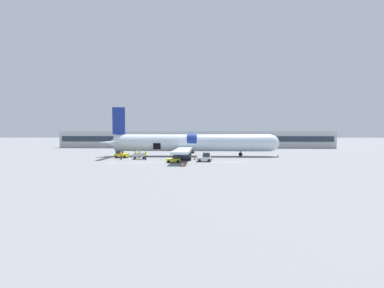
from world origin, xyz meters
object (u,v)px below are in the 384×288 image
baggage_tug_mid (205,158)px  ground_crew_supervisor (139,154)px  ground_crew_driver (145,155)px  baggage_tug_rear (121,155)px  ground_crew_loader_b (135,154)px  baggage_tug_lead (174,159)px  baggage_cart_loading (140,156)px  airplane (190,143)px  ground_crew_loader_a (121,155)px

baggage_tug_mid → ground_crew_supervisor: (-14.20, 6.25, 0.17)m
ground_crew_driver → ground_crew_supervisor: 4.71m
baggage_tug_rear → ground_crew_loader_b: bearing=9.2°
baggage_tug_lead → ground_crew_driver: ground_crew_driver is taller
baggage_cart_loading → ground_crew_loader_b: bearing=121.3°
airplane → ground_crew_loader_a: (-13.60, -8.07, -2.15)m
ground_crew_loader_b → airplane: bearing=18.2°
baggage_cart_loading → ground_crew_loader_a: bearing=-158.1°
baggage_tug_mid → baggage_tug_rear: 19.19m
baggage_tug_lead → baggage_tug_rear: size_ratio=0.90×
baggage_tug_lead → ground_crew_loader_b: ground_crew_loader_b is taller
ground_crew_supervisor → airplane: bearing=22.0°
ground_crew_loader_b → baggage_cart_loading: bearing=-58.7°
ground_crew_supervisor → baggage_tug_mid: bearing=-23.7°
ground_crew_loader_a → ground_crew_supervisor: 4.51m
baggage_tug_lead → ground_crew_driver: size_ratio=1.54×
baggage_cart_loading → ground_crew_loader_a: 3.70m
airplane → ground_crew_loader_a: size_ratio=23.76×
baggage_cart_loading → ground_crew_driver: 2.44m
baggage_cart_loading → ground_crew_loader_b: (-1.69, 2.78, 0.21)m
baggage_tug_rear → ground_crew_supervisor: size_ratio=1.79×
airplane → ground_crew_loader_b: (-11.87, -3.91, -2.23)m
baggage_tug_rear → ground_crew_loader_a: 3.89m
airplane → ground_crew_supervisor: size_ratio=24.28×
ground_crew_supervisor → ground_crew_loader_b: bearing=150.9°
baggage_tug_rear → baggage_cart_loading: 5.23m
baggage_tug_rear → ground_crew_loader_b: (3.01, 0.49, 0.11)m
baggage_tug_rear → ground_crew_driver: size_ratio=1.71×
airplane → baggage_tug_lead: 12.88m
airplane → ground_crew_driver: bearing=-135.2°
ground_crew_supervisor → baggage_tug_rear: bearing=179.6°
baggage_cart_loading → ground_crew_supervisor: ground_crew_supervisor is taller
baggage_cart_loading → ground_crew_loader_a: size_ratio=2.12×
ground_crew_loader_b → ground_crew_supervisor: ground_crew_supervisor is taller
baggage_tug_rear → ground_crew_loader_a: bearing=-70.8°
baggage_tug_mid → ground_crew_driver: bearing=169.4°
baggage_tug_lead → ground_crew_supervisor: (-8.63, 8.00, 0.30)m
ground_crew_loader_a → baggage_tug_mid: bearing=-8.8°
ground_crew_loader_a → ground_crew_driver: (5.08, -0.40, 0.02)m
ground_crew_loader_b → ground_crew_driver: size_ratio=0.89×
ground_crew_supervisor → baggage_tug_lead: bearing=-42.8°
baggage_tug_lead → baggage_tug_rear: 14.91m
ground_crew_loader_a → ground_crew_supervisor: ground_crew_loader_a is taller
ground_crew_supervisor → baggage_cart_loading: bearing=-71.3°
airplane → ground_crew_loader_b: airplane is taller
baggage_tug_lead → baggage_tug_mid: size_ratio=0.93×
baggage_tug_mid → ground_crew_loader_b: (-15.13, 6.76, 0.11)m
baggage_tug_lead → baggage_cart_loading: bearing=143.9°
ground_crew_driver → ground_crew_supervisor: size_ratio=1.05×
baggage_tug_rear → baggage_tug_lead: bearing=-32.6°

